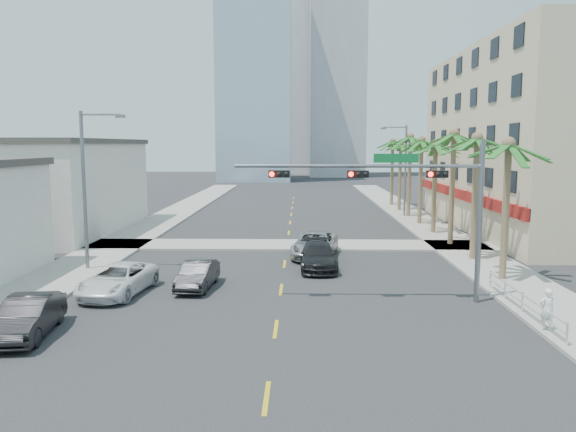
% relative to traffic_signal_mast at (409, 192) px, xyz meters
% --- Properties ---
extents(ground, '(260.00, 260.00, 0.00)m').
position_rel_traffic_signal_mast_xyz_m(ground, '(-5.78, -7.95, -5.06)').
color(ground, '#262628').
rests_on(ground, ground).
extents(sidewalk_right, '(4.00, 120.00, 0.15)m').
position_rel_traffic_signal_mast_xyz_m(sidewalk_right, '(6.22, 12.05, -4.99)').
color(sidewalk_right, gray).
rests_on(sidewalk_right, ground).
extents(sidewalk_left, '(4.00, 120.00, 0.15)m').
position_rel_traffic_signal_mast_xyz_m(sidewalk_left, '(-17.78, 12.05, -4.99)').
color(sidewalk_left, gray).
rests_on(sidewalk_left, ground).
extents(sidewalk_cross, '(80.00, 4.00, 0.15)m').
position_rel_traffic_signal_mast_xyz_m(sidewalk_cross, '(-5.78, 14.05, -4.99)').
color(sidewalk_cross, gray).
rests_on(sidewalk_cross, ground).
extents(building_right, '(15.25, 28.00, 15.00)m').
position_rel_traffic_signal_mast_xyz_m(building_right, '(16.21, 22.05, 2.43)').
color(building_right, beige).
rests_on(building_right, ground).
extents(building_left_far, '(11.00, 18.00, 7.20)m').
position_rel_traffic_signal_mast_xyz_m(building_left_far, '(-25.28, 20.05, -1.46)').
color(building_left_far, beige).
rests_on(building_left_far, ground).
extents(tower_far_left, '(14.00, 14.00, 48.00)m').
position_rel_traffic_signal_mast_xyz_m(tower_far_left, '(-13.78, 87.05, 18.94)').
color(tower_far_left, '#99B2C6').
rests_on(tower_far_left, ground).
extents(tower_far_right, '(12.00, 12.00, 60.00)m').
position_rel_traffic_signal_mast_xyz_m(tower_far_right, '(3.22, 102.05, 24.94)').
color(tower_far_right, '#ADADB2').
rests_on(tower_far_right, ground).
extents(tower_far_center, '(16.00, 16.00, 42.00)m').
position_rel_traffic_signal_mast_xyz_m(tower_far_center, '(-8.78, 117.05, 15.94)').
color(tower_far_center, '#ADADB2').
rests_on(tower_far_center, ground).
extents(traffic_signal_mast, '(11.12, 0.54, 7.20)m').
position_rel_traffic_signal_mast_xyz_m(traffic_signal_mast, '(0.00, 0.00, 0.00)').
color(traffic_signal_mast, slate).
rests_on(traffic_signal_mast, ground).
extents(palm_tree_0, '(4.80, 4.80, 7.80)m').
position_rel_traffic_signal_mast_xyz_m(palm_tree_0, '(5.82, 4.05, 2.02)').
color(palm_tree_0, brown).
rests_on(palm_tree_0, ground).
extents(palm_tree_1, '(4.80, 4.80, 8.16)m').
position_rel_traffic_signal_mast_xyz_m(palm_tree_1, '(5.82, 9.25, 2.37)').
color(palm_tree_1, brown).
rests_on(palm_tree_1, ground).
extents(palm_tree_2, '(4.80, 4.80, 8.52)m').
position_rel_traffic_signal_mast_xyz_m(palm_tree_2, '(5.82, 14.45, 2.72)').
color(palm_tree_2, brown).
rests_on(palm_tree_2, ground).
extents(palm_tree_3, '(4.80, 4.80, 7.80)m').
position_rel_traffic_signal_mast_xyz_m(palm_tree_3, '(5.82, 19.65, 2.02)').
color(palm_tree_3, brown).
rests_on(palm_tree_3, ground).
extents(palm_tree_4, '(4.80, 4.80, 8.16)m').
position_rel_traffic_signal_mast_xyz_m(palm_tree_4, '(5.82, 24.85, 2.37)').
color(palm_tree_4, brown).
rests_on(palm_tree_4, ground).
extents(palm_tree_5, '(4.80, 4.80, 8.52)m').
position_rel_traffic_signal_mast_xyz_m(palm_tree_5, '(5.82, 30.05, 2.72)').
color(palm_tree_5, brown).
rests_on(palm_tree_5, ground).
extents(palm_tree_6, '(4.80, 4.80, 7.80)m').
position_rel_traffic_signal_mast_xyz_m(palm_tree_6, '(5.82, 35.25, 2.02)').
color(palm_tree_6, brown).
rests_on(palm_tree_6, ground).
extents(palm_tree_7, '(4.80, 4.80, 8.16)m').
position_rel_traffic_signal_mast_xyz_m(palm_tree_7, '(5.82, 40.45, 2.37)').
color(palm_tree_7, brown).
rests_on(palm_tree_7, ground).
extents(streetlight_left, '(2.55, 0.25, 9.00)m').
position_rel_traffic_signal_mast_xyz_m(streetlight_left, '(-16.78, 6.05, -0.00)').
color(streetlight_left, slate).
rests_on(streetlight_left, ground).
extents(streetlight_right, '(2.55, 0.25, 9.00)m').
position_rel_traffic_signal_mast_xyz_m(streetlight_right, '(5.21, 30.05, -0.00)').
color(streetlight_right, slate).
rests_on(streetlight_right, ground).
extents(guardrail, '(0.08, 8.08, 1.00)m').
position_rel_traffic_signal_mast_xyz_m(guardrail, '(4.52, -1.95, -4.39)').
color(guardrail, silver).
rests_on(guardrail, ground).
extents(car_parked_mid, '(2.13, 4.71, 1.50)m').
position_rel_traffic_signal_mast_xyz_m(car_parked_mid, '(-15.04, -4.97, -4.31)').
color(car_parked_mid, black).
rests_on(car_parked_mid, ground).
extents(car_parked_far, '(3.06, 5.48, 1.45)m').
position_rel_traffic_signal_mast_xyz_m(car_parked_far, '(-13.58, 0.99, -4.34)').
color(car_parked_far, white).
rests_on(car_parked_far, ground).
extents(car_lane_left, '(1.71, 4.19, 1.35)m').
position_rel_traffic_signal_mast_xyz_m(car_lane_left, '(-9.97, 2.24, -4.39)').
color(car_lane_left, black).
rests_on(car_lane_left, ground).
extents(car_lane_center, '(3.35, 5.99, 1.58)m').
position_rel_traffic_signal_mast_xyz_m(car_lane_center, '(-3.89, 10.25, -4.27)').
color(car_lane_center, '#B2B2B7').
rests_on(car_lane_center, ground).
extents(car_lane_right, '(2.07, 5.10, 1.48)m').
position_rel_traffic_signal_mast_xyz_m(car_lane_right, '(-3.78, 6.74, -4.32)').
color(car_lane_right, black).
rests_on(car_lane_right, ground).
extents(pedestrian, '(0.60, 0.40, 1.61)m').
position_rel_traffic_signal_mast_xyz_m(pedestrian, '(4.52, -4.27, -4.11)').
color(pedestrian, white).
rests_on(pedestrian, sidewalk_right).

